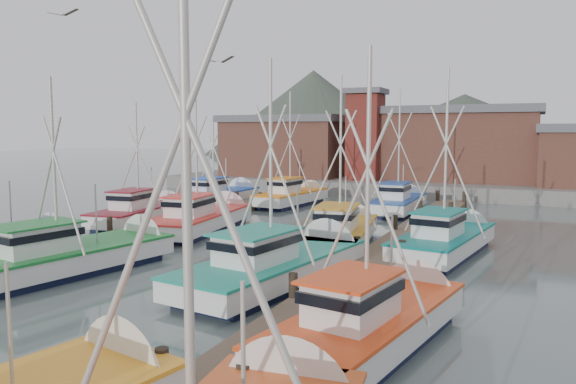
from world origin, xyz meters
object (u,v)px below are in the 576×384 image
at_px(boat_4, 75,256).
at_px(boat_12, 294,196).
at_px(lookout_tower, 365,134).
at_px(boat_8, 203,218).

bearing_deg(boat_4, boat_12, 101.38).
bearing_deg(lookout_tower, boat_8, -96.78).
height_order(lookout_tower, boat_4, lookout_tower).
relative_size(boat_4, boat_12, 1.09).
relative_size(lookout_tower, boat_12, 0.90).
bearing_deg(boat_12, boat_4, -83.71).
relative_size(lookout_tower, boat_4, 0.82).
distance_m(boat_8, boat_12, 12.44).
xyz_separation_m(boat_8, boat_12, (0.41, 12.44, 0.00)).
bearing_deg(lookout_tower, boat_4, -93.66).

